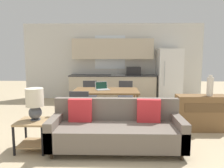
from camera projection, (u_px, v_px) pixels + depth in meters
ground_plane at (107, 155)px, 3.48m from camera, size 20.00×20.00×0.00m
wall_back at (113, 62)px, 7.89m from camera, size 6.40×0.07×2.70m
kitchen_counter at (113, 76)px, 7.66m from camera, size 3.00×0.65×2.15m
refrigerator at (169, 75)px, 7.49m from camera, size 0.79×0.76×1.80m
dining_table at (106, 92)px, 5.40m from camera, size 1.59×0.94×0.73m
couch at (116, 129)px, 3.71m from camera, size 2.19×0.80×0.83m
side_table at (33, 130)px, 3.65m from camera, size 0.50×0.50×0.50m
table_lamp at (35, 102)px, 3.63m from camera, size 0.29×0.29×0.54m
credenza at (201, 113)px, 4.61m from camera, size 1.04×0.39×0.75m
vase at (210, 86)px, 4.49m from camera, size 0.13×0.13×0.43m
dining_chair_near_left at (80, 107)px, 4.65m from camera, size 0.42×0.42×0.85m
dining_chair_far_right at (126, 94)px, 6.24m from camera, size 0.45×0.45×0.85m
dining_chair_far_left at (90, 94)px, 6.26m from camera, size 0.44×0.44×0.85m
laptop at (102, 88)px, 5.45m from camera, size 0.40×0.36×0.20m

